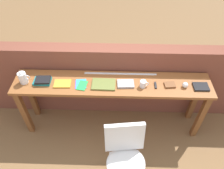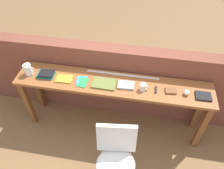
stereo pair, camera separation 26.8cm
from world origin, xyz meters
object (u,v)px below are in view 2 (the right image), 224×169
mug (143,87)px  sports_ball_small (187,93)px  book_stack_leftmost (46,74)px  pitcher_white (28,69)px  multitool_folded (156,90)px  book_open_centre (104,83)px  chair_white_moulded (116,156)px  leather_journal_brown (171,91)px  book_repair_rightmost (203,96)px  magazine_cycling (64,79)px  pamphlet_pile_colourful (82,81)px

mug → sports_ball_small: (0.51, 0.01, -0.01)m
book_stack_leftmost → pitcher_white: bearing=-178.1°
multitool_folded → sports_ball_small: sports_ball_small is taller
book_open_centre → multitool_folded: size_ratio=2.66×
pitcher_white → book_stack_leftmost: pitcher_white is taller
chair_white_moulded → mug: (0.21, 0.72, 0.40)m
book_stack_leftmost → leather_journal_brown: (1.59, -0.01, -0.01)m
book_stack_leftmost → book_repair_rightmost: 1.96m
chair_white_moulded → sports_ball_small: 1.10m
leather_journal_brown → sports_ball_small: 0.18m
book_open_centre → magazine_cycling: bearing=-178.7°
multitool_folded → book_repair_rightmost: bearing=-1.3°
magazine_cycling → leather_journal_brown: 1.33m
pamphlet_pile_colourful → book_repair_rightmost: (1.48, -0.00, 0.01)m
multitool_folded → book_open_centre: bearing=-179.5°
sports_ball_small → book_repair_rightmost: bearing=-0.5°
leather_journal_brown → book_open_centre: bearing=175.6°
chair_white_moulded → multitool_folded: bearing=63.7°
pamphlet_pile_colourful → multitool_folded: bearing=0.6°
leather_journal_brown → magazine_cycling: bearing=175.3°
book_open_centre → chair_white_moulded: bearing=-68.3°
pamphlet_pile_colourful → multitool_folded: 0.92m
pamphlet_pile_colourful → leather_journal_brown: (1.10, 0.02, 0.01)m
multitool_folded → sports_ball_small: 0.36m
sports_ball_small → pitcher_white: bearing=179.3°
chair_white_moulded → book_repair_rightmost: bearing=38.4°
multitool_folded → leather_journal_brown: bearing=2.6°
magazine_cycling → mug: bearing=-2.3°
multitool_folded → mug: bearing=-173.6°
mug → multitool_folded: (0.16, 0.02, -0.04)m
book_open_centre → leather_journal_brown: leather_journal_brown is taller
mug → pamphlet_pile_colourful: bearing=179.4°
magazine_cycling → multitool_folded: magazine_cycling is taller
pitcher_white → sports_ball_small: bearing=-0.7°
book_stack_leftmost → chair_white_moulded: bearing=-36.2°
pamphlet_pile_colourful → sports_ball_small: bearing=-0.1°
pamphlet_pile_colourful → mug: 0.77m
magazine_cycling → mug: mug is taller
chair_white_moulded → sports_ball_small: bearing=45.3°
book_open_centre → book_repair_rightmost: book_repair_rightmost is taller
pamphlet_pile_colourful → leather_journal_brown: bearing=0.9°
sports_ball_small → mug: bearing=-179.2°
mug → leather_journal_brown: bearing=4.4°
mug → sports_ball_small: size_ratio=1.56×
pamphlet_pile_colourful → book_stack_leftmost: bearing=176.5°
leather_journal_brown → book_repair_rightmost: same height
multitool_folded → leather_journal_brown: leather_journal_brown is taller
book_open_centre → pitcher_white: bearing=-179.8°
pamphlet_pile_colourful → book_open_centre: 0.28m
multitool_folded → pitcher_white: bearing=179.6°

